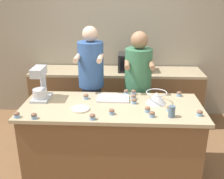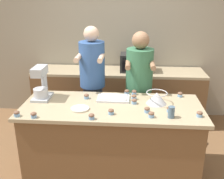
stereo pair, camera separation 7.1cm
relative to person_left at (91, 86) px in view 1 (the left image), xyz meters
name	(u,v)px [view 1 (the left image)]	position (x,y,z in m)	size (l,w,h in m)	color
ground_plane	(112,171)	(0.31, -0.65, -0.90)	(16.00, 16.00, 0.00)	brown
back_wall	(117,40)	(0.31, 1.12, 0.45)	(10.00, 0.06, 2.70)	gray
island_counter	(112,140)	(0.31, -0.65, -0.45)	(2.06, 0.84, 0.91)	brown
back_counter	(116,96)	(0.31, 0.77, -0.45)	(2.80, 0.60, 0.91)	brown
person_left	(91,86)	(0.00, 0.00, 0.00)	(0.35, 0.51, 1.72)	#33384C
person_right	(138,89)	(0.64, 0.00, -0.04)	(0.37, 0.52, 1.66)	#33384C
stand_mixer	(40,85)	(-0.54, -0.50, 0.18)	(0.20, 0.30, 0.40)	#B2B7BC
mixing_bowl	(156,97)	(0.82, -0.55, 0.08)	(0.24, 0.24, 0.14)	#BCBCC1
baking_tray	(113,98)	(0.32, -0.47, 0.02)	(0.38, 0.23, 0.04)	silver
microwave_oven	(134,62)	(0.61, 0.77, 0.14)	(0.52, 0.33, 0.28)	black
drinking_glass	(172,111)	(0.94, -0.90, 0.07)	(0.07, 0.07, 0.12)	slate
small_plate	(80,109)	(-0.03, -0.78, 0.01)	(0.21, 0.21, 0.02)	beige
cupcake_0	(134,92)	(0.57, -0.29, 0.04)	(0.06, 0.06, 0.06)	#759EC6
cupcake_1	(92,117)	(0.13, -1.00, 0.04)	(0.06, 0.06, 0.06)	#759EC6
cupcake_2	(200,113)	(1.24, -0.86, 0.04)	(0.06, 0.06, 0.06)	#759EC6
cupcake_3	(148,109)	(0.71, -0.80, 0.04)	(0.06, 0.06, 0.06)	#759EC6
cupcake_4	(134,101)	(0.57, -0.58, 0.04)	(0.06, 0.06, 0.06)	#759EC6
cupcake_5	(34,116)	(-0.46, -1.01, 0.04)	(0.06, 0.06, 0.06)	#759EC6
cupcake_6	(134,97)	(0.57, -0.45, 0.04)	(0.06, 0.06, 0.06)	#759EC6
cupcake_7	(86,96)	(-0.01, -0.47, 0.04)	(0.06, 0.06, 0.06)	#759EC6
cupcake_8	(112,112)	(0.32, -0.87, 0.04)	(0.06, 0.06, 0.06)	#759EC6
cupcake_9	(170,109)	(0.95, -0.77, 0.04)	(0.06, 0.06, 0.06)	#759EC6
cupcake_10	(17,115)	(-0.65, -1.00, 0.04)	(0.06, 0.06, 0.06)	#759EC6
cupcake_11	(152,114)	(0.74, -0.91, 0.04)	(0.06, 0.06, 0.06)	#759EC6
cupcake_12	(126,92)	(0.48, -0.28, 0.04)	(0.06, 0.06, 0.06)	#759EC6
cupcake_13	(179,94)	(1.13, -0.32, 0.04)	(0.06, 0.06, 0.06)	#759EC6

